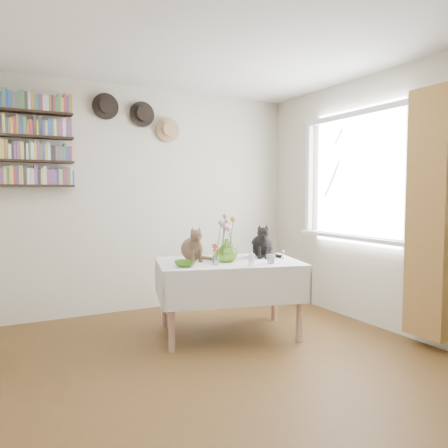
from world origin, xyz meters
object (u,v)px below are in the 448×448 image
flower_vase (227,251)px  bookshelf_unit (19,140)px  tabby_cat (192,243)px  black_cat (262,240)px  dining_table (228,279)px

flower_vase → bookshelf_unit: (-1.63, 1.23, 1.04)m
tabby_cat → black_cat: 0.71m
tabby_cat → dining_table: bearing=-28.0°
dining_table → tabby_cat: (-0.29, 0.19, 0.34)m
black_cat → tabby_cat: bearing=-162.0°
tabby_cat → flower_vase: size_ratio=1.56×
tabby_cat → black_cat: black_cat is taller
dining_table → tabby_cat: bearing=146.9°
tabby_cat → flower_vase: bearing=-39.8°
black_cat → bookshelf_unit: 2.56m
black_cat → bookshelf_unit: bearing=179.6°
dining_table → flower_vase: 0.29m
tabby_cat → bookshelf_unit: 1.97m
dining_table → black_cat: black_cat is taller
dining_table → black_cat: size_ratio=4.41×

